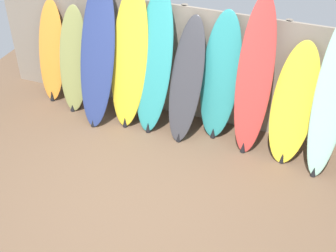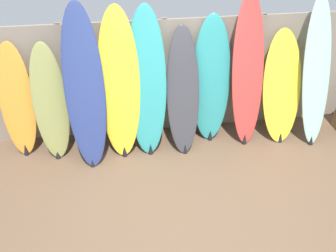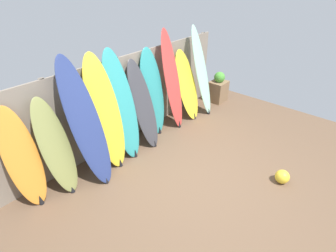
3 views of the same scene
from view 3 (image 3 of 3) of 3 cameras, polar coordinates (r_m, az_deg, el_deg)
name	(u,v)px [view 3 (image 3 of 3)]	position (r m, az deg, el deg)	size (l,w,h in m)	color
ground	(199,179)	(4.80, 6.84, -11.38)	(7.68, 7.68, 0.00)	brown
fence_back	(121,101)	(5.44, -10.14, 5.32)	(6.08, 0.11, 1.80)	gray
surfboard_orange_0	(23,160)	(4.45, -29.07, -6.44)	(0.50, 0.44, 1.64)	orange
surfboard_olive_1	(56,148)	(4.48, -23.20, -4.44)	(0.51, 0.53, 1.64)	olive
surfboard_navy_2	(86,124)	(4.43, -17.47, 0.40)	(0.57, 0.81, 2.16)	navy
surfboard_yellow_3	(105,114)	(4.73, -13.47, 2.60)	(0.62, 0.67, 2.09)	yellow
surfboard_teal_4	(122,106)	(4.94, -10.01, 4.21)	(0.60, 0.70, 2.08)	teal
surfboard_charcoal_5	(143,105)	(5.28, -5.38, 4.48)	(0.51, 0.71, 1.76)	#38383D
surfboard_teal_6	(153,93)	(5.64, -3.33, 7.12)	(0.60, 0.49, 1.89)	teal
surfboard_red_7	(172,81)	(5.84, 0.96, 9.67)	(0.52, 0.57, 2.20)	#D13D38
surfboard_yellow_8	(187,86)	(6.36, 4.20, 8.69)	(0.61, 0.66, 1.63)	yellow
surfboard_seafoam_9	(202,72)	(6.56, 7.32, 11.60)	(0.45, 0.73, 2.13)	#9ED6BC
planter_box	(218,89)	(7.44, 10.89, 7.97)	(0.47, 0.41, 0.84)	#846647
beach_ball	(282,177)	(5.04, 23.61, -10.07)	(0.24, 0.24, 0.24)	yellow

